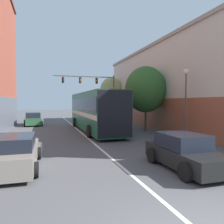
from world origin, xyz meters
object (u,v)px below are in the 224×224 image
object	(u,v)px
parked_car_left_near	(33,119)
street_lamp	(186,94)
traffic_signal_gantry	(95,87)
street_tree_far	(111,90)
parked_car_left_mid	(15,153)
street_tree_near	(146,89)
hatchback_foreground	(184,152)
bus	(94,110)

from	to	relation	value
parked_car_left_near	street_lamp	size ratio (longest dim) A/B	0.92
traffic_signal_gantry	street_tree_far	xyz separation A→B (m)	(2.84, 1.44, -0.34)
parked_car_left_mid	street_tree_near	world-z (taller)	street_tree_near
hatchback_foreground	parked_car_left_mid	bearing A→B (deg)	73.83
parked_car_left_near	street_tree_near	world-z (taller)	street_tree_near
hatchback_foreground	parked_car_left_mid	size ratio (longest dim) A/B	0.91
street_lamp	street_tree_near	world-z (taller)	street_tree_near
street_lamp	street_tree_near	bearing A→B (deg)	97.18
parked_car_left_mid	street_tree_far	bearing A→B (deg)	-25.63
parked_car_left_near	street_tree_far	distance (m)	11.92
parked_car_left_near	traffic_signal_gantry	xyz separation A→B (m)	(7.93, 1.96, 4.14)
traffic_signal_gantry	street_tree_near	distance (m)	10.98
street_tree_far	bus	bearing A→B (deg)	-115.00
hatchback_foreground	street_lamp	xyz separation A→B (m)	(4.30, 5.95, 2.65)
street_lamp	street_tree_far	world-z (taller)	street_tree_far
bus	hatchback_foreground	bearing A→B (deg)	-176.27
street_lamp	street_tree_near	xyz separation A→B (m)	(-0.66, 5.22, 0.59)
parked_car_left_mid	traffic_signal_gantry	world-z (taller)	traffic_signal_gantry
bus	traffic_signal_gantry	xyz separation A→B (m)	(2.06, 9.07, 2.82)
traffic_signal_gantry	street_tree_far	distance (m)	3.20
hatchback_foreground	street_lamp	bearing A→B (deg)	-35.72
bus	street_tree_far	xyz separation A→B (m)	(4.90, 10.51, 2.48)
traffic_signal_gantry	street_tree_near	bearing A→B (deg)	-76.53
hatchback_foreground	parked_car_left_near	size ratio (longest dim) A/B	0.84
parked_car_left_near	traffic_signal_gantry	size ratio (longest dim) A/B	0.56
hatchback_foreground	street_lamp	size ratio (longest dim) A/B	0.78
parked_car_left_mid	street_lamp	bearing A→B (deg)	-69.09
parked_car_left_mid	street_tree_far	xyz separation A→B (m)	(10.57, 21.32, 3.84)
street_lamp	bus	bearing A→B (deg)	127.79
street_tree_near	hatchback_foreground	bearing A→B (deg)	-108.07
street_lamp	street_tree_near	distance (m)	5.29
parked_car_left_near	parked_car_left_mid	xyz separation A→B (m)	(0.21, -17.92, -0.04)
street_tree_near	street_tree_far	size ratio (longest dim) A/B	0.96
bus	street_tree_near	size ratio (longest dim) A/B	2.10
parked_car_left_mid	street_tree_far	distance (m)	24.10
bus	parked_car_left_mid	distance (m)	12.28
bus	street_tree_far	world-z (taller)	street_tree_far
street_tree_far	street_tree_near	bearing A→B (deg)	-91.39
hatchback_foreground	parked_car_left_near	distance (m)	21.00
parked_car_left_mid	traffic_signal_gantry	bearing A→B (deg)	-20.49
hatchback_foreground	street_tree_near	distance (m)	12.19
hatchback_foreground	parked_car_left_mid	xyz separation A→B (m)	(-6.63, 1.94, -0.01)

